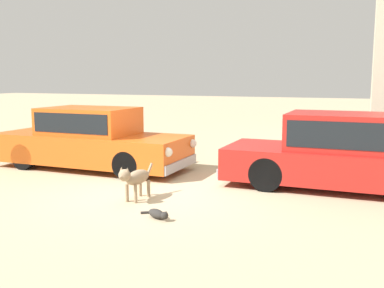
% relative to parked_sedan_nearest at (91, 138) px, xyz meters
% --- Properties ---
extents(ground_plane, '(80.00, 80.00, 0.00)m').
position_rel_parked_sedan_nearest_xyz_m(ground_plane, '(2.40, -1.36, -0.71)').
color(ground_plane, tan).
extents(parked_sedan_nearest, '(4.76, 1.76, 1.43)m').
position_rel_parked_sedan_nearest_xyz_m(parked_sedan_nearest, '(0.00, 0.00, 0.00)').
color(parked_sedan_nearest, '#D15619').
rests_on(parked_sedan_nearest, ground_plane).
extents(parked_sedan_second, '(4.78, 1.74, 1.46)m').
position_rel_parked_sedan_nearest_xyz_m(parked_sedan_second, '(5.70, 0.05, 0.01)').
color(parked_sedan_second, '#AD1E19').
rests_on(parked_sedan_second, ground_plane).
extents(stray_dog_spotted, '(0.29, 1.06, 0.65)m').
position_rel_parked_sedan_nearest_xyz_m(stray_dog_spotted, '(2.34, -2.16, -0.30)').
color(stray_dog_spotted, '#997F60').
rests_on(stray_dog_spotted, ground_plane).
extents(stray_cat, '(0.58, 0.39, 0.16)m').
position_rel_parked_sedan_nearest_xyz_m(stray_cat, '(3.14, -2.94, -0.63)').
color(stray_cat, '#2D2B28').
rests_on(stray_cat, ground_plane).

